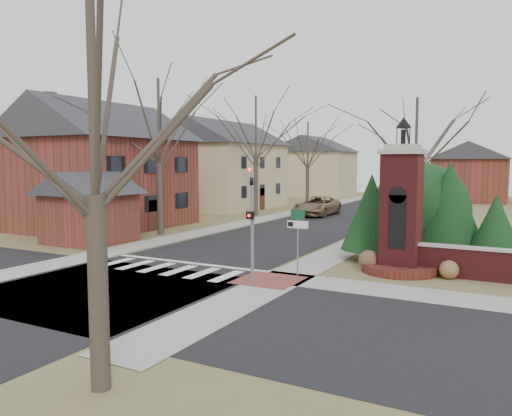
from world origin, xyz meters
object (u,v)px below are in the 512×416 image
Objects in this scene: traffic_signal_pole at (252,215)px; distant_car at (430,195)px; sign_post at (298,230)px; brick_gate_monument at (401,221)px; pickup_truck at (317,206)px.

traffic_signal_pole reaches higher than distant_car.
traffic_signal_pole is at bearing -132.43° from sign_post.
distant_car is at bearing 97.44° from brick_gate_monument.
brick_gate_monument is 1.63× the size of distant_car.
traffic_signal_pole is at bearing 92.22° from distant_car.
brick_gate_monument is (4.70, 4.42, -0.42)m from traffic_signal_pole.
pickup_truck reaches higher than distant_car.
sign_post is 0.42× the size of brick_gate_monument.
brick_gate_monument is at bearing 98.57° from distant_car.
distant_car is (-0.90, 47.31, -1.93)m from traffic_signal_pole.
brick_gate_monument is (3.41, 3.01, 0.22)m from sign_post.
brick_gate_monument reaches higher than traffic_signal_pole.
brick_gate_monument is 43.28m from distant_car.
sign_post is 4.55m from brick_gate_monument.
distant_car is at bearing 75.53° from pickup_truck.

